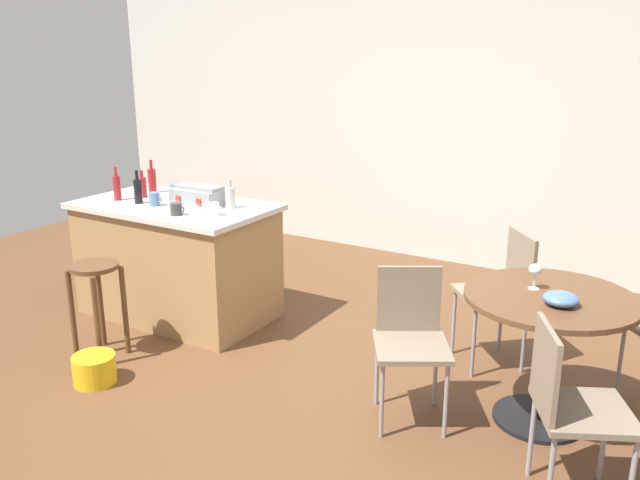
{
  "coord_description": "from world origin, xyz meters",
  "views": [
    {
      "loc": [
        2.19,
        -3.23,
        2.02
      ],
      "look_at": [
        0.09,
        0.27,
        0.82
      ],
      "focal_mm": 36.96,
      "sensor_mm": 36.0,
      "label": 1
    }
  ],
  "objects_px": {
    "toolbox": "(199,196)",
    "bottle_2": "(142,187)",
    "wooden_stool": "(97,291)",
    "wine_glass": "(535,270)",
    "serving_bowl": "(561,299)",
    "folding_chair_right": "(410,333)",
    "bottle_4": "(230,197)",
    "kitchen_island": "(178,259)",
    "cup_1": "(155,199)",
    "bottle_1": "(138,191)",
    "folding_chair_near": "(569,402)",
    "folding_chair_left": "(501,287)",
    "dining_table": "(548,327)",
    "bottle_0": "(117,187)",
    "cup_0": "(176,209)",
    "bottle_3": "(152,180)",
    "cup_2": "(214,209)",
    "plastic_bucket": "(94,369)",
    "cup_3": "(176,190)"
  },
  "relations": [
    {
      "from": "cup_1",
      "to": "wine_glass",
      "type": "relative_size",
      "value": 0.8
    },
    {
      "from": "wooden_stool",
      "to": "cup_2",
      "type": "xyz_separation_m",
      "value": [
        0.44,
        0.71,
        0.46
      ]
    },
    {
      "from": "dining_table",
      "to": "cup_2",
      "type": "bearing_deg",
      "value": 179.73
    },
    {
      "from": "folding_chair_near",
      "to": "folding_chair_right",
      "type": "bearing_deg",
      "value": 160.1
    },
    {
      "from": "bottle_4",
      "to": "bottle_2",
      "type": "bearing_deg",
      "value": -175.16
    },
    {
      "from": "folding_chair_right",
      "to": "cup_3",
      "type": "relative_size",
      "value": 6.75
    },
    {
      "from": "wooden_stool",
      "to": "serving_bowl",
      "type": "xyz_separation_m",
      "value": [
        2.81,
        0.58,
        0.32
      ]
    },
    {
      "from": "kitchen_island",
      "to": "bottle_4",
      "type": "bearing_deg",
      "value": 13.71
    },
    {
      "from": "dining_table",
      "to": "wine_glass",
      "type": "relative_size",
      "value": 6.35
    },
    {
      "from": "toolbox",
      "to": "bottle_4",
      "type": "height_order",
      "value": "bottle_4"
    },
    {
      "from": "folding_chair_near",
      "to": "folding_chair_left",
      "type": "xyz_separation_m",
      "value": [
        -0.66,
        1.22,
        0.02
      ]
    },
    {
      "from": "bottle_0",
      "to": "kitchen_island",
      "type": "bearing_deg",
      "value": 16.11
    },
    {
      "from": "bottle_3",
      "to": "wine_glass",
      "type": "distance_m",
      "value": 3.12
    },
    {
      "from": "bottle_0",
      "to": "plastic_bucket",
      "type": "relative_size",
      "value": 0.98
    },
    {
      "from": "cup_1",
      "to": "serving_bowl",
      "type": "bearing_deg",
      "value": -2.49
    },
    {
      "from": "kitchen_island",
      "to": "bottle_0",
      "type": "distance_m",
      "value": 0.72
    },
    {
      "from": "wine_glass",
      "to": "folding_chair_right",
      "type": "bearing_deg",
      "value": -147.16
    },
    {
      "from": "folding_chair_right",
      "to": "cup_2",
      "type": "xyz_separation_m",
      "value": [
        -1.63,
        0.32,
        0.43
      ]
    },
    {
      "from": "kitchen_island",
      "to": "folding_chair_near",
      "type": "distance_m",
      "value": 3.13
    },
    {
      "from": "toolbox",
      "to": "bottle_2",
      "type": "height_order",
      "value": "bottle_2"
    },
    {
      "from": "cup_0",
      "to": "serving_bowl",
      "type": "relative_size",
      "value": 0.66
    },
    {
      "from": "dining_table",
      "to": "toolbox",
      "type": "bearing_deg",
      "value": 175.4
    },
    {
      "from": "cup_0",
      "to": "bottle_3",
      "type": "bearing_deg",
      "value": 146.05
    },
    {
      "from": "kitchen_island",
      "to": "serving_bowl",
      "type": "height_order",
      "value": "kitchen_island"
    },
    {
      "from": "bottle_3",
      "to": "cup_1",
      "type": "relative_size",
      "value": 2.31
    },
    {
      "from": "folding_chair_left",
      "to": "plastic_bucket",
      "type": "bearing_deg",
      "value": -142.82
    },
    {
      "from": "cup_1",
      "to": "bottle_1",
      "type": "bearing_deg",
      "value": -177.95
    },
    {
      "from": "wooden_stool",
      "to": "wine_glass",
      "type": "xyz_separation_m",
      "value": [
        2.64,
        0.75,
        0.39
      ]
    },
    {
      "from": "bottle_1",
      "to": "bottle_3",
      "type": "relative_size",
      "value": 0.95
    },
    {
      "from": "toolbox",
      "to": "cup_1",
      "type": "height_order",
      "value": "toolbox"
    },
    {
      "from": "folding_chair_right",
      "to": "bottle_0",
      "type": "bearing_deg",
      "value": 173.14
    },
    {
      "from": "folding_chair_near",
      "to": "wine_glass",
      "type": "xyz_separation_m",
      "value": [
        -0.35,
        0.69,
        0.35
      ]
    },
    {
      "from": "bottle_2",
      "to": "cup_3",
      "type": "xyz_separation_m",
      "value": [
        0.21,
        0.16,
        -0.03
      ]
    },
    {
      "from": "dining_table",
      "to": "cup_1",
      "type": "bearing_deg",
      "value": 179.79
    },
    {
      "from": "folding_chair_near",
      "to": "serving_bowl",
      "type": "height_order",
      "value": "folding_chair_near"
    },
    {
      "from": "toolbox",
      "to": "bottle_2",
      "type": "relative_size",
      "value": 1.83
    },
    {
      "from": "folding_chair_right",
      "to": "bottle_4",
      "type": "distance_m",
      "value": 1.82
    },
    {
      "from": "wooden_stool",
      "to": "folding_chair_near",
      "type": "relative_size",
      "value": 0.76
    },
    {
      "from": "folding_chair_left",
      "to": "bottle_3",
      "type": "relative_size",
      "value": 3.33
    },
    {
      "from": "dining_table",
      "to": "folding_chair_right",
      "type": "bearing_deg",
      "value": -154.91
    },
    {
      "from": "bottle_1",
      "to": "bottle_2",
      "type": "xyz_separation_m",
      "value": [
        -0.12,
        0.17,
        -0.01
      ]
    },
    {
      "from": "wooden_stool",
      "to": "wine_glass",
      "type": "height_order",
      "value": "wine_glass"
    },
    {
      "from": "wooden_stool",
      "to": "cup_0",
      "type": "height_order",
      "value": "cup_0"
    },
    {
      "from": "kitchen_island",
      "to": "wooden_stool",
      "type": "bearing_deg",
      "value": -86.6
    },
    {
      "from": "folding_chair_near",
      "to": "bottle_2",
      "type": "height_order",
      "value": "bottle_2"
    },
    {
      "from": "folding_chair_left",
      "to": "toolbox",
      "type": "relative_size",
      "value": 2.26
    },
    {
      "from": "dining_table",
      "to": "folding_chair_near",
      "type": "distance_m",
      "value": 0.69
    },
    {
      "from": "toolbox",
      "to": "cup_0",
      "type": "distance_m",
      "value": 0.34
    },
    {
      "from": "toolbox",
      "to": "bottle_3",
      "type": "bearing_deg",
      "value": 168.04
    },
    {
      "from": "bottle_1",
      "to": "bottle_2",
      "type": "height_order",
      "value": "bottle_1"
    }
  ]
}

